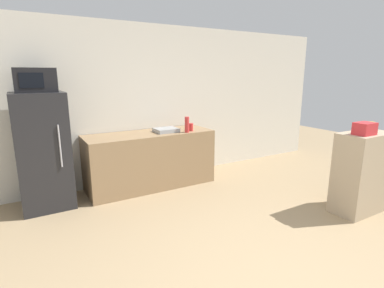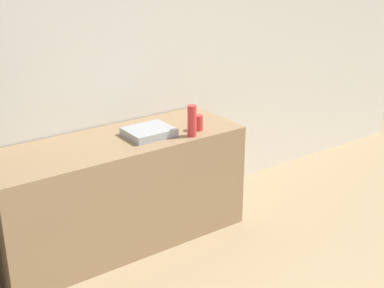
% 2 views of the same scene
% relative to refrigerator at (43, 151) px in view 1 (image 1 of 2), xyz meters
% --- Properties ---
extents(wall_back, '(8.00, 0.06, 2.60)m').
position_rel_refrigerator_xyz_m(wall_back, '(1.51, 0.41, 0.51)').
color(wall_back, silver).
rests_on(wall_back, ground_plane).
extents(refrigerator, '(0.65, 0.64, 1.57)m').
position_rel_refrigerator_xyz_m(refrigerator, '(0.00, 0.00, 0.00)').
color(refrigerator, '#232326').
rests_on(refrigerator, ground_plane).
extents(microwave, '(0.49, 0.38, 0.30)m').
position_rel_refrigerator_xyz_m(microwave, '(-0.00, -0.00, 0.94)').
color(microwave, black).
rests_on(microwave, refrigerator).
extents(counter, '(2.04, 0.71, 0.89)m').
position_rel_refrigerator_xyz_m(counter, '(1.54, 0.01, -0.34)').
color(counter, '#937551').
rests_on(counter, ground_plane).
extents(sink_basin, '(0.36, 0.30, 0.06)m').
position_rel_refrigerator_xyz_m(sink_basin, '(1.80, -0.05, 0.13)').
color(sink_basin, '#9EA3A8').
rests_on(sink_basin, counter).
extents(bottle_tall, '(0.07, 0.07, 0.25)m').
position_rel_refrigerator_xyz_m(bottle_tall, '(2.07, -0.26, 0.23)').
color(bottle_tall, red).
rests_on(bottle_tall, counter).
extents(bottle_short, '(0.07, 0.07, 0.13)m').
position_rel_refrigerator_xyz_m(bottle_short, '(2.20, -0.18, 0.16)').
color(bottle_short, red).
rests_on(bottle_short, counter).
extents(shelf_cabinet, '(0.73, 0.40, 1.07)m').
position_rel_refrigerator_xyz_m(shelf_cabinet, '(3.56, -2.27, -0.25)').
color(shelf_cabinet, tan).
rests_on(shelf_cabinet, ground_plane).
extents(basket, '(0.25, 0.18, 0.15)m').
position_rel_refrigerator_xyz_m(basket, '(3.41, -2.33, 0.36)').
color(basket, red).
rests_on(basket, shelf_cabinet).
extents(jar, '(0.08, 0.08, 0.10)m').
position_rel_refrigerator_xyz_m(jar, '(3.88, -2.14, 0.33)').
color(jar, yellow).
rests_on(jar, shelf_cabinet).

